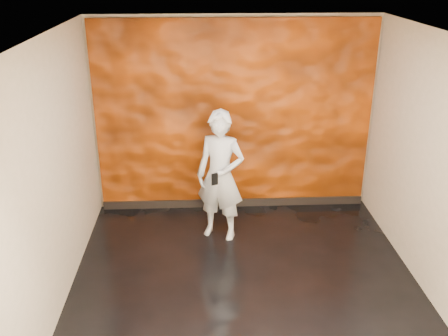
# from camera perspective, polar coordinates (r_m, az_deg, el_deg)

# --- Properties ---
(room) EXTENTS (4.02, 4.02, 2.81)m
(room) POSITION_cam_1_polar(r_m,az_deg,el_deg) (5.26, 2.67, -0.36)
(room) COLOR black
(room) RESTS_ON ground
(feature_wall) EXTENTS (3.90, 0.06, 2.75)m
(feature_wall) POSITION_cam_1_polar(r_m,az_deg,el_deg) (7.10, 1.18, 5.73)
(feature_wall) COLOR #C24404
(feature_wall) RESTS_ON ground
(baseboard) EXTENTS (3.90, 0.04, 0.12)m
(baseboard) POSITION_cam_1_polar(r_m,az_deg,el_deg) (7.56, 1.12, -3.96)
(baseboard) COLOR black
(baseboard) RESTS_ON ground
(man) EXTENTS (0.74, 0.62, 1.74)m
(man) POSITION_cam_1_polar(r_m,az_deg,el_deg) (6.45, -0.41, -0.92)
(man) COLOR #9EA3AD
(man) RESTS_ON ground
(phone) EXTENTS (0.08, 0.05, 0.16)m
(phone) POSITION_cam_1_polar(r_m,az_deg,el_deg) (6.20, -1.07, -1.29)
(phone) COLOR black
(phone) RESTS_ON man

